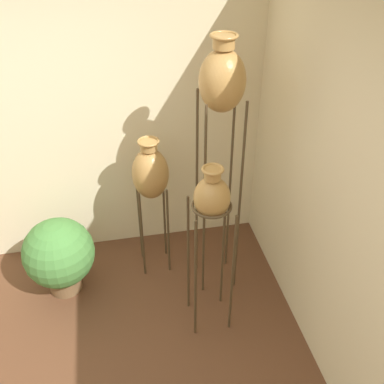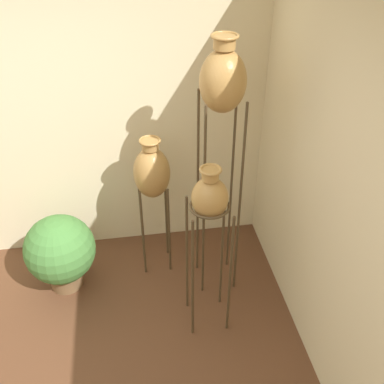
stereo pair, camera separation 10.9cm
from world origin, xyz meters
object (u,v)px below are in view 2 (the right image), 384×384
Objects in this scene: potted_plant at (60,251)px; vase_stand_medium at (210,203)px; vase_stand_short at (152,174)px; vase_stand_tall at (223,87)px.

vase_stand_medium is at bearing -25.46° from potted_plant.
vase_stand_medium is at bearing -64.13° from vase_stand_short.
vase_stand_tall is at bearing -28.70° from vase_stand_short.
potted_plant is at bearing -169.29° from vase_stand_short.
vase_stand_tall reaches higher than vase_stand_medium.
vase_stand_tall reaches higher than vase_stand_short.
vase_stand_tall reaches higher than potted_plant.
vase_stand_tall is 1.50× the size of vase_stand_medium.
vase_stand_medium is at bearing -110.02° from vase_stand_tall.
vase_stand_tall is 0.78m from vase_stand_medium.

